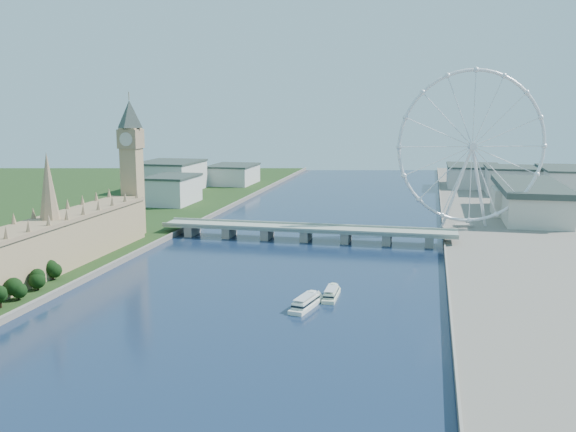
% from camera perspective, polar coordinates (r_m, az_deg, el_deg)
% --- Properties ---
extents(parliament_range, '(24.00, 200.00, 70.00)m').
position_cam_1_polar(parliament_range, '(403.51, -20.25, -2.35)').
color(parliament_range, tan).
rests_on(parliament_range, ground).
extents(big_ben, '(20.02, 20.02, 110.00)m').
position_cam_1_polar(big_ben, '(490.46, -13.77, 5.70)').
color(big_ben, tan).
rests_on(big_ben, ground).
extents(westminster_bridge, '(220.00, 22.00, 9.50)m').
position_cam_1_polar(westminster_bridge, '(478.37, 1.62, -1.37)').
color(westminster_bridge, gray).
rests_on(westminster_bridge, ground).
extents(london_eye, '(113.60, 39.12, 124.30)m').
position_cam_1_polar(london_eye, '(518.00, 16.06, 5.91)').
color(london_eye, silver).
rests_on(london_eye, ground).
extents(county_hall, '(54.00, 144.00, 35.00)m').
position_cam_1_polar(county_hall, '(605.46, 20.55, -0.27)').
color(county_hall, beige).
rests_on(county_hall, ground).
extents(city_skyline, '(505.00, 280.00, 32.00)m').
position_cam_1_polar(city_skyline, '(727.38, 8.56, 3.18)').
color(city_skyline, beige).
rests_on(city_skyline, ground).
extents(tour_boat_near, '(13.88, 31.10, 6.67)m').
position_cam_1_polar(tour_boat_near, '(321.26, 1.58, -8.18)').
color(tour_boat_near, silver).
rests_on(tour_boat_near, ground).
extents(tour_boat_far, '(6.89, 27.02, 5.94)m').
position_cam_1_polar(tour_boat_far, '(338.06, 3.86, -7.28)').
color(tour_boat_far, beige).
rests_on(tour_boat_far, ground).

